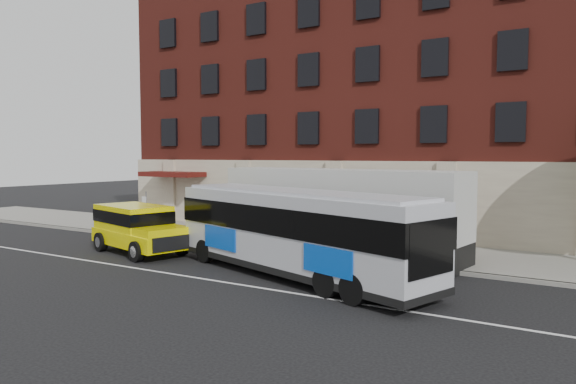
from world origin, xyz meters
The scene contains 9 objects.
ground centered at (0.00, 0.00, 0.00)m, with size 120.00×120.00×0.00m, color black.
sidewalk centered at (0.00, 9.00, 0.07)m, with size 60.00×6.00×0.15m, color gray.
kerb centered at (0.00, 6.00, 0.07)m, with size 60.00×0.25×0.15m, color gray.
lane_line centered at (0.00, 0.50, 0.01)m, with size 60.00×0.12×0.01m, color silver.
building centered at (-0.01, 16.92, 7.58)m, with size 30.00×12.10×15.00m.
sign_pole centered at (-8.50, 6.15, 1.45)m, with size 0.30×0.20×2.50m.
city_bus centered at (3.01, 2.46, 1.76)m, with size 11.83×5.95×3.19m.
yellow_suv centered at (-5.68, 2.94, 1.24)m, with size 5.79×3.50×2.15m.
shipping_container centered at (2.44, 7.12, 1.89)m, with size 11.71×3.91×3.83m.
Camera 1 is at (12.75, -13.99, 4.46)m, focal length 33.11 mm.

